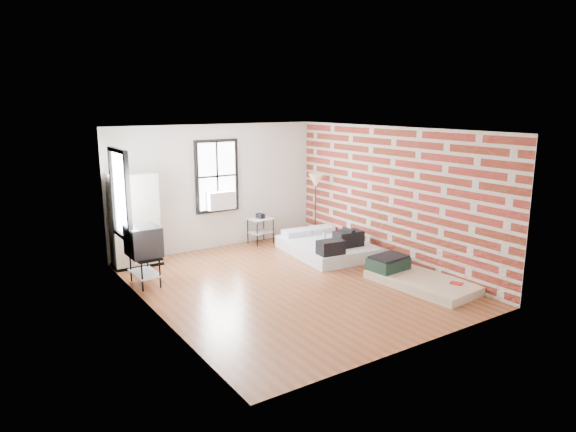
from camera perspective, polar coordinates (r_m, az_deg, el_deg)
ground at (r=9.51m, az=0.19°, el=-7.55°), size 6.00×6.00×0.00m
room_shell at (r=9.49m, az=0.15°, el=3.25°), size 5.02×6.02×2.80m
mattress_main at (r=11.30m, az=4.41°, el=-3.36°), size 1.71×2.20×0.66m
mattress_bare at (r=9.75m, az=13.83°, el=-6.63°), size 1.19×2.03×0.42m
wardrobe at (r=10.77m, az=-16.70°, el=-0.46°), size 0.97×0.58×1.90m
side_table at (r=12.09m, az=-3.08°, el=-0.80°), size 0.59×0.50×0.71m
floor_lamp at (r=12.07m, az=3.10°, el=3.57°), size 0.35×0.35×1.63m
tv_stand at (r=9.62m, az=-15.74°, el=-2.90°), size 0.56×0.78×1.09m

